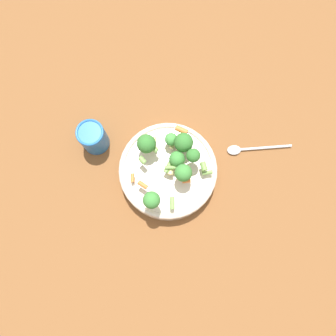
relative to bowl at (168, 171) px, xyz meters
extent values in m
plane|color=brown|center=(0.00, 0.00, -0.03)|extent=(3.00, 3.00, 0.00)
cylinder|color=beige|center=(0.00, 0.00, -0.01)|extent=(0.24, 0.24, 0.04)
torus|color=beige|center=(0.00, 0.00, 0.02)|extent=(0.24, 0.24, 0.01)
cylinder|color=#8CB766|center=(0.02, 0.06, 0.03)|extent=(0.02, 0.02, 0.02)
sphere|color=#33722D|center=(0.02, 0.06, 0.06)|extent=(0.05, 0.05, 0.05)
cylinder|color=#8CB766|center=(0.01, 0.02, 0.03)|extent=(0.01, 0.01, 0.01)
sphere|color=#3D8438|center=(0.01, 0.02, 0.05)|extent=(0.04, 0.04, 0.04)
cylinder|color=#8CB766|center=(0.05, 0.04, 0.05)|extent=(0.01, 0.01, 0.02)
sphere|color=#33722D|center=(0.05, 0.04, 0.08)|extent=(0.03, 0.03, 0.03)
cylinder|color=#8CB766|center=(0.04, -0.01, 0.04)|extent=(0.01, 0.01, 0.02)
sphere|color=#3D8438|center=(0.04, -0.01, 0.07)|extent=(0.04, 0.04, 0.04)
cylinder|color=#8CB766|center=(-0.06, 0.03, 0.04)|extent=(0.02, 0.02, 0.02)
sphere|color=#33722D|center=(-0.06, 0.03, 0.07)|extent=(0.05, 0.05, 0.05)
cylinder|color=#8CB766|center=(-0.01, -0.09, 0.06)|extent=(0.01, 0.01, 0.02)
sphere|color=#3D8438|center=(-0.01, -0.09, 0.08)|extent=(0.04, 0.04, 0.04)
cylinder|color=#8CB766|center=(-0.02, 0.07, 0.03)|extent=(0.01, 0.01, 0.01)
sphere|color=#479342|center=(-0.02, 0.07, 0.05)|extent=(0.03, 0.03, 0.03)
cylinder|color=beige|center=(0.01, 0.00, 0.04)|extent=(0.02, 0.03, 0.01)
cylinder|color=orange|center=(-0.04, -0.06, 0.05)|extent=(0.03, 0.02, 0.01)
cylinder|color=#729E4C|center=(0.09, 0.02, 0.03)|extent=(0.03, 0.02, 0.01)
cylinder|color=beige|center=(-0.01, -0.08, 0.04)|extent=(0.02, 0.02, 0.01)
cylinder|color=orange|center=(-0.07, -0.05, 0.03)|extent=(0.02, 0.02, 0.01)
cylinder|color=orange|center=(0.00, 0.09, 0.06)|extent=(0.03, 0.02, 0.01)
cylinder|color=beige|center=(-0.01, 0.06, 0.03)|extent=(0.02, 0.03, 0.01)
cylinder|color=beige|center=(0.03, 0.00, 0.03)|extent=(0.02, 0.03, 0.01)
cylinder|color=#729E4C|center=(-0.05, 0.03, 0.05)|extent=(0.03, 0.02, 0.01)
cylinder|color=#729E4C|center=(0.01, 0.00, 0.05)|extent=(0.03, 0.02, 0.01)
cylinder|color=orange|center=(0.05, -0.02, 0.06)|extent=(0.02, 0.02, 0.01)
cylinder|color=beige|center=(-0.05, 0.05, 0.04)|extent=(0.02, 0.03, 0.01)
cylinder|color=#729E4C|center=(-0.06, -0.01, 0.06)|extent=(0.02, 0.02, 0.01)
cylinder|color=#729E4C|center=(0.04, -0.08, 0.03)|extent=(0.02, 0.03, 0.01)
cylinder|color=#729E4C|center=(0.00, 0.00, 0.04)|extent=(0.02, 0.03, 0.01)
cylinder|color=#729E4C|center=(0.00, 0.07, 0.05)|extent=(0.03, 0.02, 0.01)
cylinder|color=#729E4C|center=(0.08, 0.03, 0.05)|extent=(0.02, 0.03, 0.01)
cylinder|color=orange|center=(-0.01, 0.07, 0.03)|extent=(0.02, 0.03, 0.01)
cylinder|color=#2366B2|center=(-0.20, 0.01, 0.01)|extent=(0.07, 0.07, 0.08)
torus|color=#2366B2|center=(-0.20, 0.01, 0.06)|extent=(0.07, 0.07, 0.01)
cylinder|color=silver|center=(0.22, 0.15, -0.02)|extent=(0.12, 0.06, 0.01)
ellipsoid|color=silver|center=(0.14, 0.12, -0.02)|extent=(0.04, 0.04, 0.01)
camera|label=1|loc=(0.06, -0.16, 0.80)|focal=35.00mm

